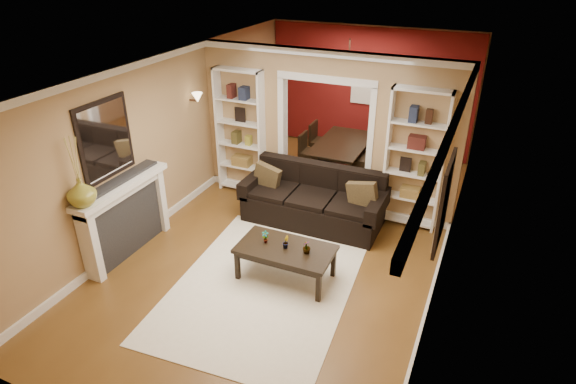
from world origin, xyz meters
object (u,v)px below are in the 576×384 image
at_px(bookshelf_left, 241,133).
at_px(fireplace, 127,219).
at_px(dining_table, 343,157).
at_px(bookshelf_right, 414,160).
at_px(coffee_table, 286,263).
at_px(sofa, 313,197).

bearing_deg(bookshelf_left, fireplace, -102.05).
xyz_separation_m(bookshelf_left, fireplace, (-0.54, -2.53, -0.57)).
bearing_deg(bookshelf_left, dining_table, 47.32).
relative_size(bookshelf_right, fireplace, 1.35).
height_order(coffee_table, bookshelf_right, bookshelf_right).
bearing_deg(sofa, bookshelf_left, 160.50).
bearing_deg(bookshelf_right, sofa, -158.36).
bearing_deg(dining_table, coffee_table, -174.11).
distance_m(coffee_table, dining_table, 3.77).
height_order(sofa, bookshelf_left, bookshelf_left).
bearing_deg(sofa, bookshelf_right, 21.64).
distance_m(bookshelf_right, dining_table, 2.43).
distance_m(sofa, bookshelf_right, 1.72).
height_order(coffee_table, bookshelf_left, bookshelf_left).
relative_size(fireplace, dining_table, 0.97).
bearing_deg(bookshelf_right, bookshelf_left, 180.00).
relative_size(coffee_table, fireplace, 0.77).
bearing_deg(fireplace, dining_table, 64.06).
relative_size(bookshelf_right, dining_table, 1.31).
bearing_deg(coffee_table, fireplace, -171.51).
distance_m(coffee_table, bookshelf_right, 2.66).
height_order(sofa, dining_table, sofa).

